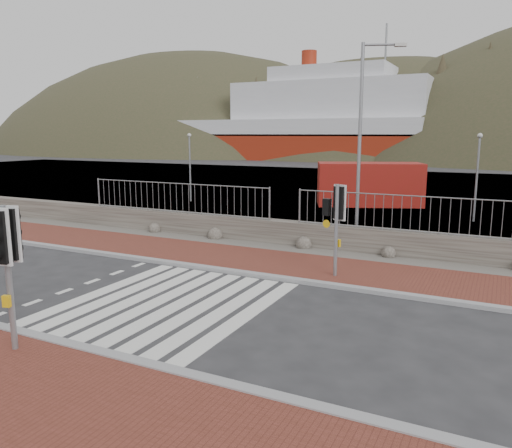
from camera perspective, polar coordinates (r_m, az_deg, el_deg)
The scene contains 16 objects.
ground at distance 12.58m, azimuth -9.94°, elevation -8.86°, with size 220.00×220.00×0.00m, color #28282B.
sidewalk_far at distance 16.25m, azimuth -0.50°, elevation -4.17°, with size 40.00×3.00×0.08m, color brown.
kerb_near at distance 10.48m, azimuth -19.95°, elevation -13.07°, with size 40.00×0.25×0.12m, color gray.
kerb_far at distance 14.97m, azimuth -3.11°, elevation -5.41°, with size 40.00×0.25×0.12m, color gray.
zebra_crossing at distance 12.58m, azimuth -9.94°, elevation -8.84°, with size 4.62×5.60×0.01m.
gravel_strip at distance 18.00m, azimuth 2.39°, elevation -2.77°, with size 40.00×1.50×0.06m, color #59544C.
stone_wall at distance 18.63m, azimuth 3.41°, elevation -1.01°, with size 40.00×0.60×0.90m, color #4B443D.
railing at distance 18.28m, azimuth 3.27°, elevation 3.12°, with size 18.07×0.07×1.22m.
quay at distance 38.31m, azimuth 15.61°, elevation 3.77°, with size 120.00×40.00×0.50m, color #4C4C4F.
water at distance 72.89m, azimuth 20.94°, elevation 6.39°, with size 220.00×50.00×0.05m, color #3F4C54.
ferry at distance 83.70m, azimuth 4.22°, elevation 11.12°, with size 50.00×16.00×20.00m.
hills_backdrop at distance 101.13m, azimuth 25.37°, elevation -6.31°, with size 254.00×90.00×100.00m.
traffic_signal_near at distance 10.20m, azimuth -26.65°, elevation -2.47°, with size 0.46×0.35×2.83m.
traffic_signal_far at distance 14.19m, azimuth 9.09°, elevation 1.51°, with size 0.67×0.36×2.71m.
streetlight at distance 18.24m, azimuth 12.16°, elevation 9.88°, with size 1.46×0.67×7.17m.
shipping_container at distance 29.69m, azimuth 12.81°, elevation 4.48°, with size 5.86×2.44×2.44m, color maroon.
Camera 1 is at (7.14, -9.52, 4.09)m, focal length 35.00 mm.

